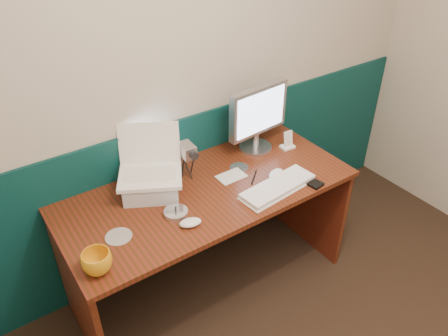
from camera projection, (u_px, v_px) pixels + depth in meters
back_wall at (186, 75)px, 2.37m from camera, size 3.50×0.04×2.50m
wainscot at (192, 187)px, 2.78m from camera, size 3.48×0.02×1.00m
desk at (210, 240)px, 2.56m from camera, size 1.60×0.70×0.75m
laptop_riser at (151, 185)px, 2.29m from camera, size 0.36×0.34×0.10m
laptop at (148, 156)px, 2.19m from camera, size 0.40×0.37×0.27m
monitor at (257, 119)px, 2.58m from camera, size 0.42×0.16×0.41m
keyboard at (278, 187)px, 2.34m from camera, size 0.45×0.19×0.03m
mouse_right at (276, 174)px, 2.43m from camera, size 0.13×0.11×0.04m
mouse_left at (190, 223)px, 2.10m from camera, size 0.12×0.09×0.04m
mug at (97, 262)px, 1.84m from camera, size 0.17×0.17×0.10m
camcorder at (188, 160)px, 2.39m from camera, size 0.10×0.14×0.20m
cd_spindle at (176, 213)px, 2.16m from camera, size 0.12×0.12×0.03m
cd_loose_a at (119, 236)px, 2.04m from camera, size 0.13×0.13×0.00m
cd_loose_b at (239, 167)px, 2.52m from camera, size 0.11×0.11×0.00m
pen at (254, 177)px, 2.43m from camera, size 0.11×0.10×0.01m
papers at (231, 176)px, 2.44m from camera, size 0.16×0.11×0.00m
dock at (287, 147)px, 2.69m from camera, size 0.09×0.07×0.02m
music_player at (288, 139)px, 2.66m from camera, size 0.06×0.03×0.10m
pda at (311, 182)px, 2.39m from camera, size 0.09×0.13×0.01m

